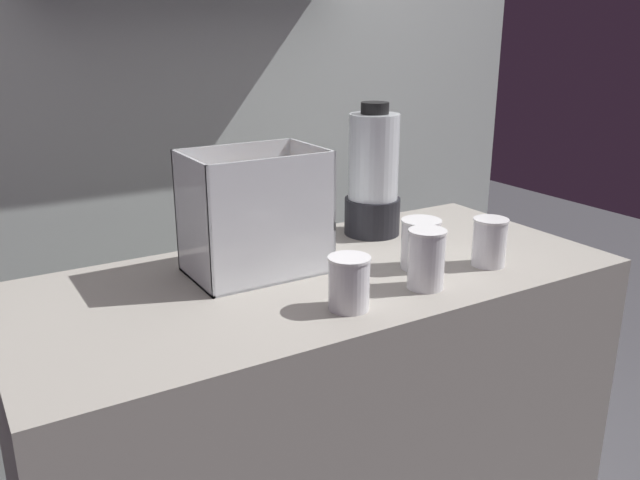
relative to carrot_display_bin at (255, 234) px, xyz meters
name	(u,v)px	position (x,y,z in m)	size (l,w,h in m)	color
counter	(320,439)	(0.12, -0.09, -0.54)	(1.40, 0.64, 0.90)	#9E998E
back_wall_unit	(192,88)	(0.12, 0.68, 0.27)	(2.60, 0.24, 2.50)	silver
carrot_display_bin	(255,234)	(0.00, 0.00, 0.00)	(0.30, 0.21, 0.28)	white
blender_pitcher	(373,178)	(0.40, 0.10, 0.07)	(0.15, 0.15, 0.36)	black
juice_cup_orange_far_left	(349,285)	(0.07, -0.29, -0.04)	(0.09, 0.09, 0.11)	white
juice_cup_pomegranate_left	(426,263)	(0.27, -0.28, -0.03)	(0.08, 0.08, 0.13)	white
juice_cup_carrot_middle	(420,247)	(0.34, -0.18, -0.04)	(0.09, 0.09, 0.12)	white
juice_cup_pomegranate_right	(489,244)	(0.50, -0.25, -0.04)	(0.08, 0.08, 0.11)	white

